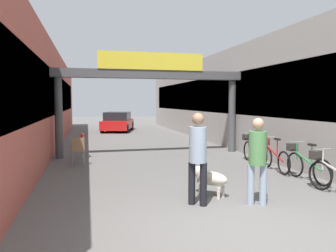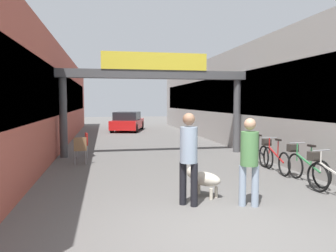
{
  "view_description": "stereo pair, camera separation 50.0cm",
  "coord_description": "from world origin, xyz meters",
  "px_view_note": "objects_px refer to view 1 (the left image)",
  "views": [
    {
      "loc": [
        -2.35,
        -4.66,
        2.03
      ],
      "look_at": [
        0.0,
        4.86,
        1.3
      ],
      "focal_mm": 35.0,
      "sensor_mm": 36.0,
      "label": 1
    },
    {
      "loc": [
        -1.86,
        -4.77,
        2.03
      ],
      "look_at": [
        0.0,
        4.86,
        1.3
      ],
      "focal_mm": 35.0,
      "sensor_mm": 36.0,
      "label": 2
    }
  ],
  "objects_px": {
    "bicycle_red_third": "(273,156)",
    "cafe_chair_wood_nearer": "(78,148)",
    "bicycle_green_second": "(305,164)",
    "cafe_chair_red_farther": "(80,143)",
    "bicycle_silver_nearest": "(335,175)",
    "bicycle_black_farthest": "(253,150)",
    "dog_on_leash": "(209,178)",
    "pedestrian_companion": "(257,155)",
    "parked_car_red": "(118,122)",
    "bollard_post_metal": "(196,162)",
    "pedestrian_with_dog": "(198,152)"
  },
  "relations": [
    {
      "from": "bicycle_red_third",
      "to": "cafe_chair_wood_nearer",
      "type": "relative_size",
      "value": 1.9
    },
    {
      "from": "bicycle_green_second",
      "to": "cafe_chair_red_farther",
      "type": "xyz_separation_m",
      "value": [
        -5.72,
        4.86,
        0.1
      ]
    },
    {
      "from": "bicycle_green_second",
      "to": "cafe_chair_red_farther",
      "type": "height_order",
      "value": "bicycle_green_second"
    },
    {
      "from": "bicycle_green_second",
      "to": "cafe_chair_wood_nearer",
      "type": "xyz_separation_m",
      "value": [
        -5.75,
        3.49,
        0.1
      ]
    },
    {
      "from": "bicycle_silver_nearest",
      "to": "bicycle_black_farthest",
      "type": "relative_size",
      "value": 0.99
    },
    {
      "from": "bicycle_silver_nearest",
      "to": "bicycle_red_third",
      "type": "xyz_separation_m",
      "value": [
        0.07,
        2.58,
        0.0
      ]
    },
    {
      "from": "dog_on_leash",
      "to": "bicycle_black_farthest",
      "type": "xyz_separation_m",
      "value": [
        2.82,
        3.28,
        0.05
      ]
    },
    {
      "from": "pedestrian_companion",
      "to": "bicycle_black_farthest",
      "type": "relative_size",
      "value": 1.01
    },
    {
      "from": "pedestrian_companion",
      "to": "bicycle_red_third",
      "type": "relative_size",
      "value": 1.01
    },
    {
      "from": "pedestrian_companion",
      "to": "parked_car_red",
      "type": "relative_size",
      "value": 0.4
    },
    {
      "from": "parked_car_red",
      "to": "cafe_chair_red_farther",
      "type": "bearing_deg",
      "value": -102.25
    },
    {
      "from": "pedestrian_companion",
      "to": "bicycle_silver_nearest",
      "type": "xyz_separation_m",
      "value": [
        2.02,
        0.24,
        -0.55
      ]
    },
    {
      "from": "bicycle_black_farthest",
      "to": "bollard_post_metal",
      "type": "xyz_separation_m",
      "value": [
        -2.74,
        -2.14,
        0.09
      ]
    },
    {
      "from": "dog_on_leash",
      "to": "bicycle_black_farthest",
      "type": "bearing_deg",
      "value": 49.23
    },
    {
      "from": "bicycle_red_third",
      "to": "bollard_post_metal",
      "type": "height_order",
      "value": "bollard_post_metal"
    },
    {
      "from": "dog_on_leash",
      "to": "parked_car_red",
      "type": "relative_size",
      "value": 0.19
    },
    {
      "from": "pedestrian_with_dog",
      "to": "cafe_chair_red_farther",
      "type": "distance_m",
      "value": 6.58
    },
    {
      "from": "bicycle_black_farthest",
      "to": "pedestrian_companion",
      "type": "bearing_deg",
      "value": -117.53
    },
    {
      "from": "cafe_chair_wood_nearer",
      "to": "parked_car_red",
      "type": "distance_m",
      "value": 12.26
    },
    {
      "from": "bicycle_red_third",
      "to": "cafe_chair_red_farther",
      "type": "distance_m",
      "value": 6.63
    },
    {
      "from": "bollard_post_metal",
      "to": "pedestrian_companion",
      "type": "bearing_deg",
      "value": -72.83
    },
    {
      "from": "dog_on_leash",
      "to": "bicycle_black_farthest",
      "type": "relative_size",
      "value": 0.49
    },
    {
      "from": "bicycle_black_farthest",
      "to": "cafe_chair_wood_nearer",
      "type": "xyz_separation_m",
      "value": [
        -5.66,
        0.92,
        0.1
      ]
    },
    {
      "from": "bicycle_green_second",
      "to": "parked_car_red",
      "type": "xyz_separation_m",
      "value": [
        -3.4,
        15.52,
        0.21
      ]
    },
    {
      "from": "cafe_chair_wood_nearer",
      "to": "parked_car_red",
      "type": "bearing_deg",
      "value": 78.97
    },
    {
      "from": "bicycle_green_second",
      "to": "dog_on_leash",
      "type": "bearing_deg",
      "value": -166.37
    },
    {
      "from": "bicycle_silver_nearest",
      "to": "bollard_post_metal",
      "type": "height_order",
      "value": "bollard_post_metal"
    },
    {
      "from": "pedestrian_with_dog",
      "to": "dog_on_leash",
      "type": "bearing_deg",
      "value": 51.0
    },
    {
      "from": "bicycle_red_third",
      "to": "cafe_chair_wood_nearer",
      "type": "distance_m",
      "value": 6.03
    },
    {
      "from": "bicycle_silver_nearest",
      "to": "bicycle_black_farthest",
      "type": "xyz_separation_m",
      "value": [
        0.12,
        3.86,
        0.0
      ]
    },
    {
      "from": "pedestrian_with_dog",
      "to": "cafe_chair_red_farther",
      "type": "bearing_deg",
      "value": 111.09
    },
    {
      "from": "bicycle_green_second",
      "to": "bicycle_black_farthest",
      "type": "xyz_separation_m",
      "value": [
        -0.09,
        2.57,
        0.0
      ]
    },
    {
      "from": "bicycle_red_third",
      "to": "parked_car_red",
      "type": "xyz_separation_m",
      "value": [
        -3.27,
        14.23,
        0.21
      ]
    },
    {
      "from": "pedestrian_with_dog",
      "to": "pedestrian_companion",
      "type": "relative_size",
      "value": 1.06
    },
    {
      "from": "bollard_post_metal",
      "to": "cafe_chair_red_farther",
      "type": "distance_m",
      "value": 5.28
    },
    {
      "from": "cafe_chair_wood_nearer",
      "to": "dog_on_leash",
      "type": "bearing_deg",
      "value": -55.89
    },
    {
      "from": "pedestrian_with_dog",
      "to": "dog_on_leash",
      "type": "xyz_separation_m",
      "value": [
        0.45,
        0.55,
        -0.66
      ]
    },
    {
      "from": "pedestrian_with_dog",
      "to": "cafe_chair_red_farther",
      "type": "height_order",
      "value": "pedestrian_with_dog"
    },
    {
      "from": "bicycle_green_second",
      "to": "bollard_post_metal",
      "type": "height_order",
      "value": "bollard_post_metal"
    },
    {
      "from": "pedestrian_with_dog",
      "to": "cafe_chair_wood_nearer",
      "type": "bearing_deg",
      "value": 116.72
    },
    {
      "from": "pedestrian_companion",
      "to": "bicycle_red_third",
      "type": "height_order",
      "value": "pedestrian_companion"
    },
    {
      "from": "pedestrian_companion",
      "to": "bicycle_green_second",
      "type": "distance_m",
      "value": 2.75
    },
    {
      "from": "parked_car_red",
      "to": "bicycle_green_second",
      "type": "bearing_deg",
      "value": -77.64
    },
    {
      "from": "pedestrian_with_dog",
      "to": "bicycle_red_third",
      "type": "xyz_separation_m",
      "value": [
        3.23,
        2.56,
        -0.61
      ]
    },
    {
      "from": "dog_on_leash",
      "to": "parked_car_red",
      "type": "xyz_separation_m",
      "value": [
        -0.49,
        16.23,
        0.25
      ]
    },
    {
      "from": "cafe_chair_wood_nearer",
      "to": "bicycle_red_third",
      "type": "bearing_deg",
      "value": -21.3
    },
    {
      "from": "bicycle_black_farthest",
      "to": "parked_car_red",
      "type": "bearing_deg",
      "value": 104.37
    },
    {
      "from": "dog_on_leash",
      "to": "bicycle_silver_nearest",
      "type": "relative_size",
      "value": 0.49
    },
    {
      "from": "cafe_chair_wood_nearer",
      "to": "bicycle_green_second",
      "type": "bearing_deg",
      "value": -31.23
    },
    {
      "from": "pedestrian_with_dog",
      "to": "bollard_post_metal",
      "type": "xyz_separation_m",
      "value": [
        0.53,
        1.69,
        -0.52
      ]
    }
  ]
}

